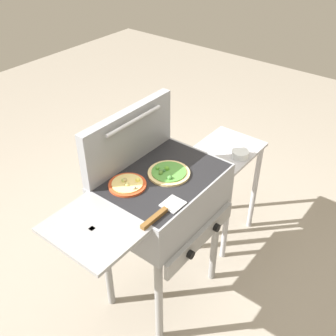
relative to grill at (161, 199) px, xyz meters
name	(u,v)px	position (x,y,z in m)	size (l,w,h in m)	color
ground_plane	(163,288)	(0.01, 0.00, -0.76)	(8.00, 8.00, 0.00)	gray
grill	(161,199)	(0.00, 0.00, 0.00)	(0.96, 0.53, 0.90)	gray
grill_lid_open	(129,137)	(0.01, 0.22, 0.30)	(0.63, 0.08, 0.30)	gray
pizza_veggie	(168,173)	(0.04, -0.01, 0.15)	(0.22, 0.22, 0.04)	#E0C17F
pizza_cheese	(128,184)	(-0.15, 0.09, 0.15)	(0.19, 0.19, 0.03)	#C64723
spatula	(162,212)	(-0.21, -0.17, 0.15)	(0.26, 0.09, 0.02)	#B7BABF
prep_table	(224,174)	(0.67, 0.00, -0.23)	(0.44, 0.36, 0.73)	#B2B2B7
topping_bowl_near	(240,154)	(0.63, -0.11, 0.00)	(0.11, 0.11, 0.04)	silver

